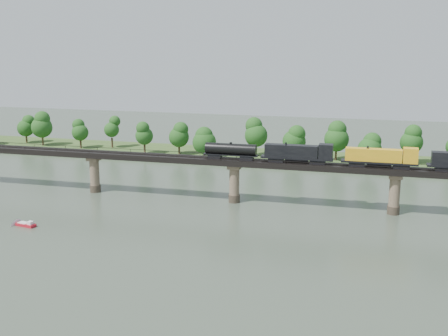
# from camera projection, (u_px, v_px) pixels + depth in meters

# --- Properties ---
(ground) EXTENTS (400.00, 400.00, 0.00)m
(ground) POSITION_uv_depth(u_px,v_px,m) (201.00, 241.00, 118.73)
(ground) COLOR #344133
(ground) RESTS_ON ground
(far_bank) EXTENTS (300.00, 24.00, 1.60)m
(far_bank) POSITION_uv_depth(u_px,v_px,m) (271.00, 157.00, 198.66)
(far_bank) COLOR #304B1E
(far_bank) RESTS_ON ground
(bridge) EXTENTS (236.00, 30.00, 11.50)m
(bridge) POSITION_uv_depth(u_px,v_px,m) (234.00, 182.00, 145.78)
(bridge) COLOR #473A2D
(bridge) RESTS_ON ground
(bridge_superstructure) EXTENTS (220.00, 4.90, 0.75)m
(bridge_superstructure) POSITION_uv_depth(u_px,v_px,m) (234.00, 158.00, 144.37)
(bridge_superstructure) COLOR black
(bridge_superstructure) RESTS_ON bridge
(far_treeline) EXTENTS (289.06, 17.54, 13.60)m
(far_treeline) POSITION_uv_depth(u_px,v_px,m) (246.00, 136.00, 194.68)
(far_treeline) COLOR #382619
(far_treeline) RESTS_ON far_bank
(freight_train) EXTENTS (72.85, 2.84, 5.01)m
(freight_train) POSITION_uv_depth(u_px,v_px,m) (352.00, 156.00, 136.57)
(freight_train) COLOR black
(freight_train) RESTS_ON bridge
(motorboat) EXTENTS (4.98, 2.56, 1.33)m
(motorboat) POSITION_uv_depth(u_px,v_px,m) (26.00, 224.00, 127.87)
(motorboat) COLOR #B61422
(motorboat) RESTS_ON ground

